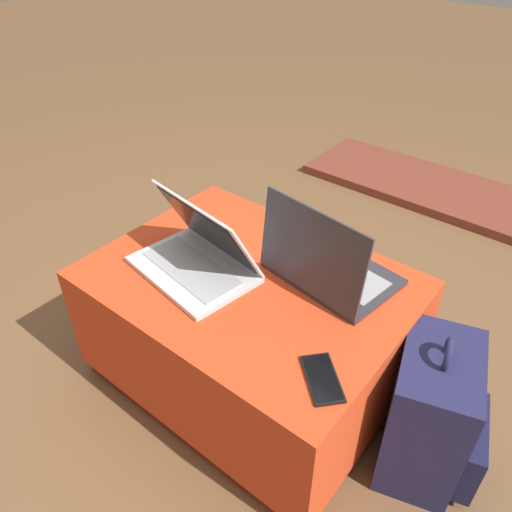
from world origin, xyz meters
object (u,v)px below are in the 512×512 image
laptop_far (326,266)px  cell_phone (322,378)px  backpack (432,416)px  laptop_near (198,255)px

laptop_far → cell_phone: 0.36m
laptop_far → cell_phone: size_ratio=2.45×
laptop_far → backpack: (0.39, -0.06, -0.28)m
laptop_near → cell_phone: (0.51, -0.12, -0.04)m
laptop_far → backpack: size_ratio=0.79×
laptop_near → backpack: laptop_near is taller
backpack → laptop_far: bearing=64.9°
laptop_near → cell_phone: 0.52m
laptop_near → backpack: (0.71, 0.13, -0.28)m
laptop_far → backpack: bearing=-179.9°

